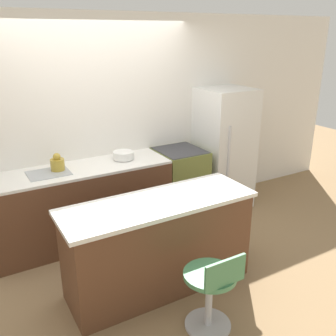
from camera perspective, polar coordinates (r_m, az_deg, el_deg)
name	(u,v)px	position (r m, az deg, el deg)	size (l,w,h in m)	color
ground_plane	(121,244)	(4.56, -7.21, -11.47)	(14.00, 14.00, 0.00)	#8E704C
wall_back	(94,126)	(4.65, -11.19, 6.35)	(8.00, 0.06, 2.60)	white
back_counter	(84,204)	(4.53, -12.71, -5.44)	(2.05, 0.62, 0.93)	brown
kitchen_island	(159,244)	(3.65, -1.37, -11.54)	(1.84, 0.63, 0.92)	brown
oven_range	(180,183)	(5.03, 1.80, -2.28)	(0.59, 0.64, 0.93)	olive
refrigerator	(224,149)	(5.28, 8.52, 2.91)	(0.68, 0.68, 1.67)	silver
stool_chair	(211,291)	(3.24, 6.59, -18.07)	(0.44, 0.44, 0.77)	#B7B7BC
kettle	(57,163)	(4.31, -16.50, 0.70)	(0.15, 0.15, 0.20)	#B29333
mixing_bowl	(123,155)	(4.55, -6.83, 1.97)	(0.25, 0.25, 0.09)	white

